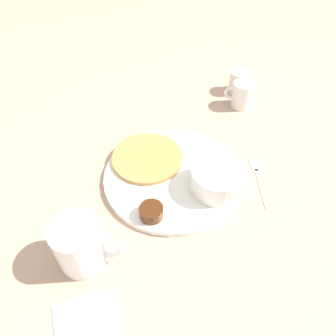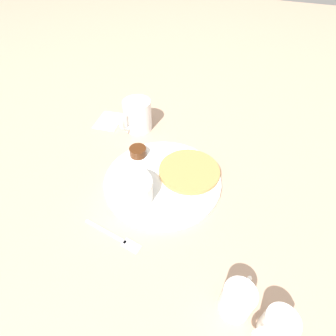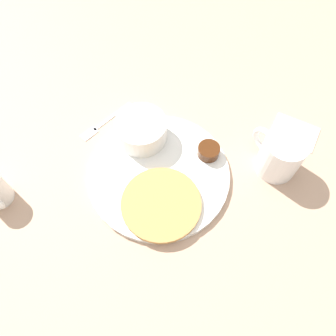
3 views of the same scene
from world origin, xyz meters
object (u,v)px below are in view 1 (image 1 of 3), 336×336
at_px(creamer_pitcher_near, 242,94).
at_px(creamer_pitcher_far, 239,82).
at_px(bowl, 217,178).
at_px(fork, 258,176).
at_px(coffee_mug, 81,245).
at_px(plate, 173,176).

xyz_separation_m(creamer_pitcher_near, creamer_pitcher_far, (-0.01, -0.07, -0.00)).
bearing_deg(creamer_pitcher_far, bowl, 65.93).
xyz_separation_m(bowl, fork, (-0.10, -0.02, -0.04)).
relative_size(creamer_pitcher_near, creamer_pitcher_far, 1.20).
relative_size(coffee_mug, fork, 0.81).
relative_size(bowl, fork, 0.76).
relative_size(plate, creamer_pitcher_far, 4.41).
xyz_separation_m(creamer_pitcher_far, fork, (0.05, 0.32, -0.03)).
height_order(bowl, fork, bowl).
bearing_deg(plate, bowl, 149.67).
bearing_deg(creamer_pitcher_near, bowl, 63.11).
xyz_separation_m(creamer_pitcher_near, fork, (0.04, 0.25, -0.03)).
height_order(coffee_mug, creamer_pitcher_far, coffee_mug).
bearing_deg(bowl, fork, -166.47).
relative_size(plate, bowl, 2.70).
height_order(plate, creamer_pitcher_far, creamer_pitcher_far).
bearing_deg(bowl, creamer_pitcher_far, -114.07).
bearing_deg(plate, creamer_pitcher_near, -134.09).
distance_m(plate, coffee_mug, 0.24).
bearing_deg(creamer_pitcher_near, creamer_pitcher_far, -100.99).
xyz_separation_m(plate, creamer_pitcher_near, (-0.22, -0.23, 0.03)).
height_order(coffee_mug, fork, coffee_mug).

